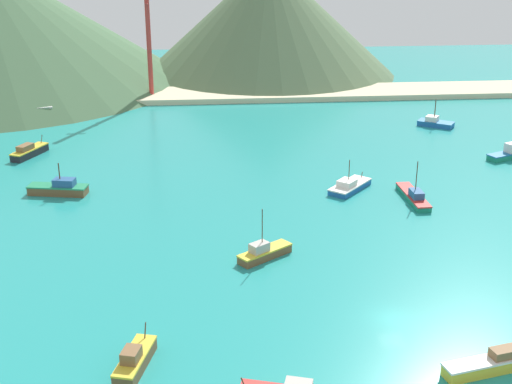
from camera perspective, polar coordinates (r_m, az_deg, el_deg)
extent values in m
cube|color=teal|center=(100.91, 6.56, -1.52)|extent=(260.00, 280.00, 0.50)
cube|color=brown|center=(66.84, -9.82, -13.53)|extent=(3.69, 7.08, 1.19)
cube|color=gold|center=(66.45, -9.86, -13.03)|extent=(3.77, 7.22, 0.20)
cube|color=brown|center=(65.42, -10.15, -12.95)|extent=(1.96, 2.32, 1.13)
cylinder|color=#4C3823|center=(68.45, -9.03, -11.13)|extent=(0.30, 0.69, 1.61)
cube|color=#1E5BA8|center=(108.26, 7.66, 0.38)|extent=(7.73, 8.23, 0.76)
cube|color=white|center=(108.09, 7.68, 0.62)|extent=(7.89, 8.39, 0.20)
cube|color=silver|center=(107.04, 7.42, 0.75)|extent=(3.44, 3.48, 0.92)
cylinder|color=#4C3823|center=(111.06, 8.62, 1.37)|extent=(0.41, 0.44, 1.05)
cylinder|color=#4C3823|center=(106.81, 7.61, 1.83)|extent=(0.13, 0.13, 3.09)
cube|color=#1E5BA8|center=(146.33, 14.45, 5.38)|extent=(7.38, 6.39, 0.83)
cube|color=#1E669E|center=(146.19, 14.47, 5.57)|extent=(7.52, 6.52, 0.20)
cube|color=silver|center=(146.25, 14.17, 5.84)|extent=(3.16, 3.18, 0.99)
cylinder|color=#4C3823|center=(145.60, 14.42, 6.66)|extent=(0.19, 0.19, 3.46)
cube|color=silver|center=(152.54, -16.38, 5.90)|extent=(10.06, 5.76, 1.30)
cube|color=#1E669E|center=(152.36, -16.41, 6.17)|extent=(10.26, 5.87, 0.20)
cube|color=silver|center=(152.01, -16.90, 6.43)|extent=(3.68, 3.00, 1.54)
cube|color=gold|center=(69.02, 18.72, -13.26)|extent=(9.78, 3.88, 1.10)
cube|color=white|center=(68.67, 18.78, -12.81)|extent=(9.98, 3.96, 0.20)
cube|color=brown|center=(69.04, 19.66, -12.21)|extent=(2.99, 1.93, 0.85)
cube|color=#198466|center=(129.67, 19.93, 2.80)|extent=(8.66, 5.34, 0.87)
cube|color=#1E669E|center=(129.52, 19.96, 3.02)|extent=(8.83, 5.44, 0.20)
cube|color=brown|center=(109.63, -15.84, 0.13)|extent=(9.08, 4.15, 1.18)
cube|color=#238C5B|center=(109.39, -15.87, 0.47)|extent=(9.26, 4.24, 0.20)
cube|color=#28568C|center=(108.78, -15.37, 0.77)|extent=(3.44, 2.47, 1.11)
cylinder|color=#4C3823|center=(108.43, -15.77, 1.67)|extent=(0.18, 0.18, 2.46)
cube|color=brown|center=(85.61, 0.73, -5.11)|extent=(7.02, 5.84, 0.95)
cube|color=gold|center=(85.36, 0.73, -4.76)|extent=(7.16, 5.96, 0.20)
cube|color=#B2ADA3|center=(84.53, 0.27, -4.54)|extent=(2.72, 2.54, 1.12)
cylinder|color=#4C3823|center=(83.68, 0.51, -2.77)|extent=(0.12, 0.12, 4.30)
cube|color=#198466|center=(105.89, 12.69, -0.44)|extent=(2.37, 10.28, 0.73)
cube|color=red|center=(105.73, 12.71, -0.21)|extent=(2.42, 10.49, 0.20)
cube|color=#28568C|center=(104.39, 12.95, -0.14)|extent=(1.64, 2.81, 1.04)
cylinder|color=#4C3823|center=(103.98, 12.97, 1.33)|extent=(0.14, 0.14, 4.27)
cube|color=#232328|center=(129.29, -17.97, 3.06)|extent=(5.38, 8.26, 1.20)
cube|color=gold|center=(129.09, -18.01, 3.36)|extent=(5.49, 8.42, 0.20)
cube|color=brown|center=(128.17, -18.31, 3.47)|extent=(2.78, 3.50, 0.95)
cylinder|color=#4C3823|center=(131.63, -17.09, 4.13)|extent=(0.40, 0.67, 1.62)
cube|color=beige|center=(167.78, 1.85, 8.04)|extent=(247.00, 14.02, 1.20)
cone|color=#56704C|center=(192.10, 1.03, 14.09)|extent=(68.15, 68.15, 30.16)
cylinder|color=#B7332D|center=(163.30, -8.82, 13.48)|extent=(1.08, 1.08, 34.98)
cylinder|color=#B7332D|center=(162.82, -8.90, 14.94)|extent=(0.54, 2.80, 0.54)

